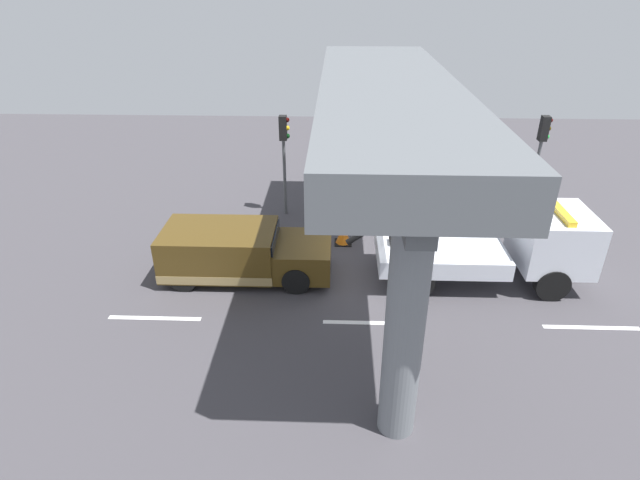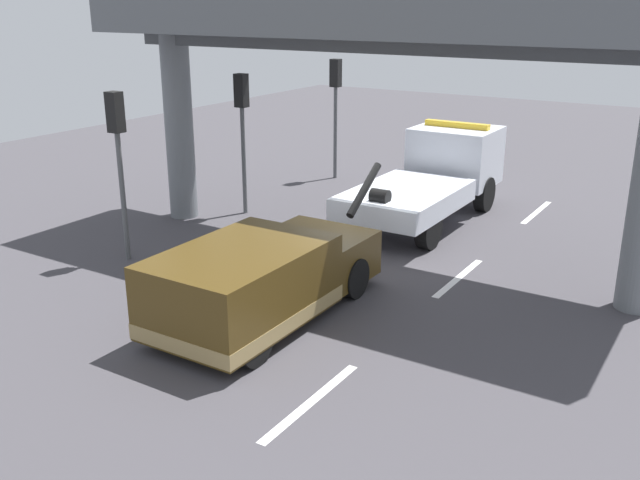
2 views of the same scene
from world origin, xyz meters
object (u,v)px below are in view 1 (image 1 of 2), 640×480
object	(u,v)px
traffic_light_mid	(541,145)
towed_van_green	(239,253)
tow_truck_white	(504,245)
traffic_light_near	(284,144)
traffic_light_far	(405,145)
traffic_cone_orange	(343,234)

from	to	relation	value
traffic_light_mid	towed_van_green	bearing A→B (deg)	-156.07
tow_truck_white	traffic_light_near	xyz separation A→B (m)	(-7.12, 4.67, 1.66)
traffic_light_near	traffic_light_mid	world-z (taller)	traffic_light_mid
traffic_light_far	tow_truck_white	bearing A→B (deg)	-60.73
towed_van_green	traffic_cone_orange	xyz separation A→B (m)	(3.29, 2.22, -0.44)
towed_van_green	traffic_light_near	size ratio (longest dim) A/B	1.33
towed_van_green	traffic_light_near	bearing A→B (deg)	77.56
towed_van_green	traffic_light_mid	world-z (taller)	traffic_light_mid
tow_truck_white	traffic_light_far	distance (m)	5.61
towed_van_green	traffic_cone_orange	distance (m)	3.99
tow_truck_white	traffic_light_mid	xyz separation A→B (m)	(2.38, 4.67, 1.71)
traffic_light_far	towed_van_green	bearing A→B (deg)	-139.80
traffic_light_far	traffic_cone_orange	world-z (taller)	traffic_light_far
towed_van_green	traffic_light_far	distance (m)	7.54
tow_truck_white	traffic_cone_orange	world-z (taller)	tow_truck_white
tow_truck_white	traffic_light_mid	bearing A→B (deg)	63.02
traffic_light_far	traffic_light_near	bearing A→B (deg)	180.00
tow_truck_white	traffic_light_far	xyz separation A→B (m)	(-2.62, 4.67, 1.67)
traffic_light_mid	tow_truck_white	bearing A→B (deg)	-116.98
traffic_light_near	traffic_cone_orange	xyz separation A→B (m)	(2.26, -2.45, -2.52)
traffic_cone_orange	towed_van_green	bearing A→B (deg)	-145.99
tow_truck_white	towed_van_green	xyz separation A→B (m)	(-8.15, 0.00, -0.42)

